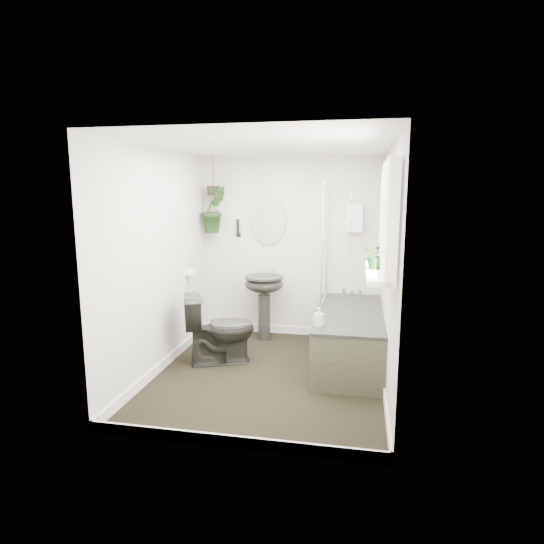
# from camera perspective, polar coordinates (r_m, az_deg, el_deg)

# --- Properties ---
(floor) EXTENTS (2.30, 2.80, 0.02)m
(floor) POSITION_cam_1_polar(r_m,az_deg,el_deg) (4.82, -0.35, -12.83)
(floor) COLOR black
(floor) RESTS_ON ground
(ceiling) EXTENTS (2.30, 2.80, 0.02)m
(ceiling) POSITION_cam_1_polar(r_m,az_deg,el_deg) (4.46, -0.38, 15.82)
(ceiling) COLOR white
(ceiling) RESTS_ON ground
(wall_back) EXTENTS (2.30, 0.02, 2.30)m
(wall_back) POSITION_cam_1_polar(r_m,az_deg,el_deg) (5.87, 2.36, 3.08)
(wall_back) COLOR silver
(wall_back) RESTS_ON ground
(wall_front) EXTENTS (2.30, 0.02, 2.30)m
(wall_front) POSITION_cam_1_polar(r_m,az_deg,el_deg) (3.15, -5.44, -3.11)
(wall_front) COLOR silver
(wall_front) RESTS_ON ground
(wall_left) EXTENTS (0.02, 2.80, 2.30)m
(wall_left) POSITION_cam_1_polar(r_m,az_deg,el_deg) (4.85, -13.92, 1.32)
(wall_left) COLOR silver
(wall_left) RESTS_ON ground
(wall_right) EXTENTS (0.02, 2.80, 2.30)m
(wall_right) POSITION_cam_1_polar(r_m,az_deg,el_deg) (4.42, 14.56, 0.44)
(wall_right) COLOR silver
(wall_right) RESTS_ON ground
(skirting) EXTENTS (2.30, 2.80, 0.10)m
(skirting) POSITION_cam_1_polar(r_m,az_deg,el_deg) (4.79, -0.35, -12.17)
(skirting) COLOR white
(skirting) RESTS_ON floor
(bathtub) EXTENTS (0.72, 1.72, 0.58)m
(bathtub) POSITION_cam_1_polar(r_m,az_deg,el_deg) (5.10, 9.72, -8.06)
(bathtub) COLOR black
(bathtub) RESTS_ON floor
(bath_screen) EXTENTS (0.04, 0.72, 1.40)m
(bath_screen) POSITION_cam_1_polar(r_m,az_deg,el_deg) (5.38, 6.65, 3.79)
(bath_screen) COLOR silver
(bath_screen) RESTS_ON bathtub
(shower_box) EXTENTS (0.20, 0.10, 0.35)m
(shower_box) POSITION_cam_1_polar(r_m,az_deg,el_deg) (5.70, 10.31, 6.76)
(shower_box) COLOR white
(shower_box) RESTS_ON wall_back
(oval_mirror) EXTENTS (0.46, 0.03, 0.62)m
(oval_mirror) POSITION_cam_1_polar(r_m,az_deg,el_deg) (5.85, -0.48, 6.51)
(oval_mirror) COLOR #B4AC9A
(oval_mirror) RESTS_ON wall_back
(wall_sconce) EXTENTS (0.04, 0.04, 0.22)m
(wall_sconce) POSITION_cam_1_polar(r_m,az_deg,el_deg) (5.94, -4.30, 5.57)
(wall_sconce) COLOR black
(wall_sconce) RESTS_ON wall_back
(toilet_roll_holder) EXTENTS (0.11, 0.11, 0.11)m
(toilet_roll_holder) POSITION_cam_1_polar(r_m,az_deg,el_deg) (5.51, -10.20, -0.17)
(toilet_roll_holder) COLOR white
(toilet_roll_holder) RESTS_ON wall_left
(window_recess) EXTENTS (0.08, 1.00, 0.90)m
(window_recess) POSITION_cam_1_polar(r_m,az_deg,el_deg) (3.66, 14.45, 6.39)
(window_recess) COLOR white
(window_recess) RESTS_ON wall_right
(window_sill) EXTENTS (0.18, 1.00, 0.04)m
(window_sill) POSITION_cam_1_polar(r_m,az_deg,el_deg) (3.71, 13.08, -0.06)
(window_sill) COLOR white
(window_sill) RESTS_ON wall_right
(window_blinds) EXTENTS (0.01, 0.86, 0.76)m
(window_blinds) POSITION_cam_1_polar(r_m,az_deg,el_deg) (3.66, 13.74, 6.42)
(window_blinds) COLOR white
(window_blinds) RESTS_ON wall_right
(toilet) EXTENTS (0.86, 0.69, 0.77)m
(toilet) POSITION_cam_1_polar(r_m,az_deg,el_deg) (5.04, -6.57, -7.07)
(toilet) COLOR black
(toilet) RESTS_ON floor
(pedestal_sink) EXTENTS (0.53, 0.47, 0.83)m
(pedestal_sink) POSITION_cam_1_polar(r_m,az_deg,el_deg) (5.76, -1.00, -4.52)
(pedestal_sink) COLOR black
(pedestal_sink) RESTS_ON floor
(sill_plant) EXTENTS (0.24, 0.22, 0.23)m
(sill_plant) POSITION_cam_1_polar(r_m,az_deg,el_deg) (3.75, 13.01, 2.15)
(sill_plant) COLOR black
(sill_plant) RESTS_ON window_sill
(hanging_plant) EXTENTS (0.42, 0.41, 0.59)m
(hanging_plant) POSITION_cam_1_polar(r_m,az_deg,el_deg) (5.90, -7.29, 7.79)
(hanging_plant) COLOR black
(hanging_plant) RESTS_ON ceiling
(soap_bottle) EXTENTS (0.10, 0.10, 0.18)m
(soap_bottle) POSITION_cam_1_polar(r_m,az_deg,el_deg) (4.43, 5.90, -5.60)
(soap_bottle) COLOR #312423
(soap_bottle) RESTS_ON bathtub
(hanging_pot) EXTENTS (0.16, 0.16, 0.12)m
(hanging_pot) POSITION_cam_1_polar(r_m,az_deg,el_deg) (5.89, -7.35, 10.09)
(hanging_pot) COLOR black
(hanging_pot) RESTS_ON ceiling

